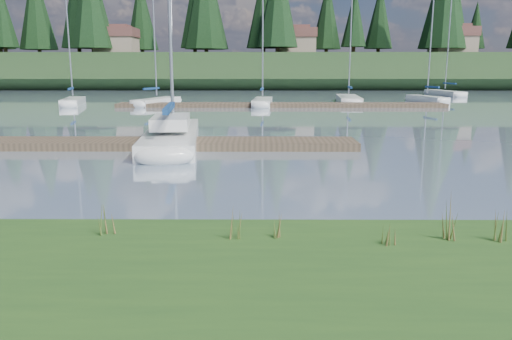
{
  "coord_description": "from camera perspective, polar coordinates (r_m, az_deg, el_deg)",
  "views": [
    {
      "loc": [
        0.27,
        -10.04,
        2.99
      ],
      "look_at": [
        0.21,
        -0.5,
        1.05
      ],
      "focal_mm": 35.0,
      "sensor_mm": 36.0,
      "label": 1
    }
  ],
  "objects": [
    {
      "name": "ground",
      "position": [
        40.15,
        -0.04,
        7.23
      ],
      "size": [
        200.0,
        200.0,
        0.0
      ],
      "primitive_type": "plane",
      "color": "#8194A9",
      "rests_on": "ground"
    },
    {
      "name": "ridge",
      "position": [
        83.04,
        0.16,
        11.16
      ],
      "size": [
        200.0,
        20.0,
        5.0
      ],
      "primitive_type": "cube",
      "color": "#1F351A",
      "rests_on": "ground"
    },
    {
      "name": "sailboat_main",
      "position": [
        21.23,
        -9.43,
        4.39
      ],
      "size": [
        3.0,
        10.07,
        14.15
      ],
      "rotation": [
        0.0,
        0.0,
        1.68
      ],
      "color": "silver",
      "rests_on": "ground"
    },
    {
      "name": "dock_near",
      "position": [
        19.71,
        -12.19,
        2.96
      ],
      "size": [
        16.0,
        2.0,
        0.3
      ],
      "primitive_type": "cube",
      "color": "#4C3D2C",
      "rests_on": "ground"
    },
    {
      "name": "dock_far",
      "position": [
        40.17,
        2.84,
        7.43
      ],
      "size": [
        26.0,
        2.2,
        0.3
      ],
      "primitive_type": "cube",
      "color": "#4C3D2C",
      "rests_on": "ground"
    },
    {
      "name": "sailboat_bg_0",
      "position": [
        45.38,
        -20.07,
        7.44
      ],
      "size": [
        2.83,
        7.0,
        10.09
      ],
      "rotation": [
        0.0,
        0.0,
        1.79
      ],
      "color": "silver",
      "rests_on": "ground"
    },
    {
      "name": "sailboat_bg_1",
      "position": [
        43.56,
        -10.87,
        7.79
      ],
      "size": [
        3.4,
        7.12,
        10.59
      ],
      "rotation": [
        0.0,
        0.0,
        1.27
      ],
      "color": "silver",
      "rests_on": "ground"
    },
    {
      "name": "sailboat_bg_2",
      "position": [
        42.23,
        0.8,
        7.89
      ],
      "size": [
        1.81,
        7.2,
        10.8
      ],
      "rotation": [
        0.0,
        0.0,
        1.51
      ],
      "color": "silver",
      "rests_on": "ground"
    },
    {
      "name": "sailboat_bg_3",
      "position": [
        47.07,
        10.44,
        8.06
      ],
      "size": [
        2.61,
        9.16,
        13.15
      ],
      "rotation": [
        0.0,
        0.0,
        1.48
      ],
      "color": "silver",
      "rests_on": "ground"
    },
    {
      "name": "sailboat_bg_4",
      "position": [
        48.66,
        18.63,
        7.77
      ],
      "size": [
        2.5,
        6.31,
        9.33
      ],
      "rotation": [
        0.0,
        0.0,
        1.79
      ],
      "color": "silver",
      "rests_on": "ground"
    },
    {
      "name": "sailboat_bg_5",
      "position": [
        61.61,
        20.46,
        8.3
      ],
      "size": [
        2.52,
        8.08,
        11.36
      ],
      "rotation": [
        0.0,
        0.0,
        1.69
      ],
      "color": "silver",
      "rests_on": "ground"
    },
    {
      "name": "weed_0",
      "position": [
        7.88,
        -2.11,
        -6.31
      ],
      "size": [
        0.17,
        0.14,
        0.55
      ],
      "color": "#475B23",
      "rests_on": "bank"
    },
    {
      "name": "weed_1",
      "position": [
        7.93,
        2.36,
        -6.6
      ],
      "size": [
        0.17,
        0.14,
        0.41
      ],
      "color": "#475B23",
      "rests_on": "bank"
    },
    {
      "name": "weed_2",
      "position": [
        8.38,
        21.24,
        -5.3
      ],
      "size": [
        0.17,
        0.14,
        0.78
      ],
      "color": "#475B23",
      "rests_on": "bank"
    },
    {
      "name": "weed_3",
      "position": [
        8.46,
        -16.68,
        -5.52
      ],
      "size": [
        0.17,
        0.14,
        0.55
      ],
      "color": "#475B23",
      "rests_on": "bank"
    },
    {
      "name": "weed_4",
      "position": [
        7.92,
        14.9,
        -7.01
      ],
      "size": [
        0.17,
        0.14,
        0.42
      ],
      "color": "#475B23",
      "rests_on": "bank"
    },
    {
      "name": "weed_5",
      "position": [
        8.66,
        26.23,
        -5.71
      ],
      "size": [
        0.17,
        0.14,
        0.6
      ],
      "color": "#475B23",
      "rests_on": "bank"
    },
    {
      "name": "mud_lip",
      "position": [
        8.93,
        -1.43,
        -7.57
      ],
      "size": [
        60.0,
        0.5,
        0.14
      ],
      "primitive_type": "cube",
      "color": "#33281C",
      "rests_on": "ground"
    },
    {
      "name": "conifer_1",
      "position": [
        90.87,
        -27.02,
        15.53
      ],
      "size": [
        4.4,
        4.4,
        11.3
      ],
      "color": "#382619",
      "rests_on": "ridge"
    },
    {
      "name": "conifer_3",
      "position": [
        83.14,
        -7.08,
        17.45
      ],
      "size": [
        4.84,
        4.84,
        12.25
      ],
      "color": "#382619",
      "rests_on": "ridge"
    },
    {
      "name": "conifer_5",
      "position": [
        81.76,
        11.21,
        16.79
      ],
      "size": [
        3.96,
        3.96,
        10.35
      ],
      "color": "#382619",
      "rests_on": "ridge"
    },
    {
      "name": "house_0",
      "position": [
        83.19,
        -15.66,
        14.06
      ],
      "size": [
        6.3,
        5.3,
        4.65
      ],
      "color": "gray",
      "rests_on": "ridge"
    },
    {
      "name": "house_1",
      "position": [
        81.35,
        4.53,
        14.51
      ],
      "size": [
        6.3,
        5.3,
        4.65
      ],
      "color": "gray",
      "rests_on": "ridge"
    },
    {
      "name": "house_2",
      "position": [
        84.55,
        21.57,
        13.65
      ],
      "size": [
        6.3,
        5.3,
        4.65
      ],
      "color": "gray",
      "rests_on": "ridge"
    }
  ]
}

